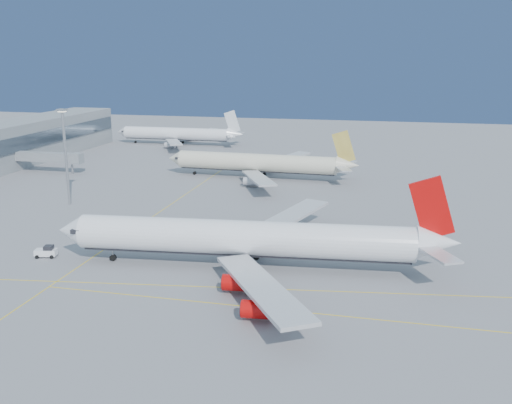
# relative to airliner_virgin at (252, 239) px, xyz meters

# --- Properties ---
(ground) EXTENTS (500.00, 500.00, 0.00)m
(ground) POSITION_rel_airliner_virgin_xyz_m (8.65, -2.54, -5.51)
(ground) COLOR slate
(ground) RESTS_ON ground
(terminal) EXTENTS (18.40, 110.00, 15.00)m
(terminal) POSITION_rel_airliner_virgin_xyz_m (-106.28, 82.46, 2.00)
(terminal) COLOR gray
(terminal) RESTS_ON ground
(jet_bridge) EXTENTS (23.60, 3.60, 6.90)m
(jet_bridge) POSITION_rel_airliner_virgin_xyz_m (-84.46, 69.46, -0.33)
(jet_bridge) COLOR gray
(jet_bridge) RESTS_ON ground
(taxiway_lines) EXTENTS (118.86, 140.00, 0.02)m
(taxiway_lines) POSITION_rel_airliner_virgin_xyz_m (-6.06, 3.80, -5.50)
(taxiway_lines) COLOR yellow
(taxiway_lines) RESTS_ON ground
(airliner_virgin) EXTENTS (74.06, 66.25, 18.26)m
(airliner_virgin) POSITION_rel_airliner_virgin_xyz_m (0.00, 0.00, 0.00)
(airliner_virgin) COLOR white
(airliner_virgin) RESTS_ON ground
(airliner_etihad) EXTENTS (62.00, 57.34, 16.20)m
(airliner_etihad) POSITION_rel_airliner_virgin_xyz_m (-15.63, 76.50, -0.58)
(airliner_etihad) COLOR beige
(airliner_etihad) RESTS_ON ground
(airliner_third) EXTENTS (57.52, 53.23, 15.48)m
(airliner_third) POSITION_rel_airliner_virgin_xyz_m (-65.18, 136.22, -0.82)
(airliner_third) COLOR white
(airliner_third) RESTS_ON ground
(pushback_tug) EXTENTS (4.40, 3.21, 2.28)m
(pushback_tug) POSITION_rel_airliner_virgin_xyz_m (-40.13, -3.45, -4.45)
(pushback_tug) COLOR white
(pushback_tug) RESTS_ON ground
(light_mast) EXTENTS (2.15, 2.15, 24.82)m
(light_mast) POSITION_rel_airliner_virgin_xyz_m (-56.98, 33.33, 9.15)
(light_mast) COLOR gray
(light_mast) RESTS_ON ground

